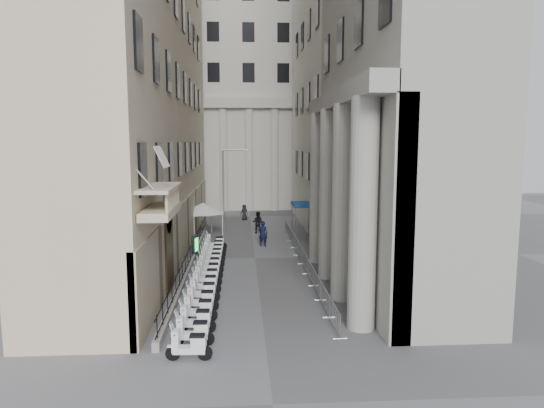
# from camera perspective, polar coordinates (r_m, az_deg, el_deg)

# --- Properties ---
(ground) EXTENTS (120.00, 120.00, 0.00)m
(ground) POSITION_cam_1_polar(r_m,az_deg,el_deg) (16.32, 0.09, -22.54)
(ground) COLOR #4A4B4D
(ground) RESTS_ON ground
(left_building) EXTENTS (5.00, 36.00, 34.00)m
(left_building) POSITION_cam_1_polar(r_m,az_deg,el_deg) (37.77, -14.51, 20.70)
(left_building) COLOR beige
(left_building) RESTS_ON ground
(far_building) EXTENTS (22.00, 10.00, 30.00)m
(far_building) POSITION_cam_1_polar(r_m,az_deg,el_deg) (62.50, -2.84, 13.64)
(far_building) COLOR beige
(far_building) RESTS_ON ground
(iron_fence) EXTENTS (0.30, 28.00, 1.40)m
(iron_fence) POSITION_cam_1_polar(r_m,az_deg,el_deg) (33.30, -9.41, -6.89)
(iron_fence) COLOR black
(iron_fence) RESTS_ON ground
(blue_awning) EXTENTS (1.60, 3.00, 3.00)m
(blue_awning) POSITION_cam_1_polar(r_m,az_deg,el_deg) (41.24, 3.52, -4.04)
(blue_awning) COLOR navy
(blue_awning) RESTS_ON ground
(flag) EXTENTS (1.00, 1.40, 8.20)m
(flag) POSITION_cam_1_polar(r_m,az_deg,el_deg) (21.00, -12.23, -15.61)
(flag) COLOR #9E0C11
(flag) RESTS_ON ground
(scooter_0) EXTENTS (1.43, 0.63, 1.50)m
(scooter_0) POSITION_cam_1_polar(r_m,az_deg,el_deg) (19.30, -9.66, -17.67)
(scooter_0) COLOR white
(scooter_0) RESTS_ON ground
(scooter_1) EXTENTS (1.43, 0.63, 1.50)m
(scooter_1) POSITION_cam_1_polar(r_m,az_deg,el_deg) (20.52, -9.26, -16.10)
(scooter_1) COLOR white
(scooter_1) RESTS_ON ground
(scooter_2) EXTENTS (1.43, 0.63, 1.50)m
(scooter_2) POSITION_cam_1_polar(r_m,az_deg,el_deg) (21.75, -8.90, -14.70)
(scooter_2) COLOR white
(scooter_2) RESTS_ON ground
(scooter_3) EXTENTS (1.43, 0.63, 1.50)m
(scooter_3) POSITION_cam_1_polar(r_m,az_deg,el_deg) (22.99, -8.59, -13.45)
(scooter_3) COLOR white
(scooter_3) RESTS_ON ground
(scooter_4) EXTENTS (1.43, 0.63, 1.50)m
(scooter_4) POSITION_cam_1_polar(r_m,az_deg,el_deg) (24.24, -8.31, -12.33)
(scooter_4) COLOR white
(scooter_4) RESTS_ON ground
(scooter_5) EXTENTS (1.43, 0.63, 1.50)m
(scooter_5) POSITION_cam_1_polar(r_m,az_deg,el_deg) (25.50, -8.07, -11.32)
(scooter_5) COLOR white
(scooter_5) RESTS_ON ground
(scooter_6) EXTENTS (1.43, 0.63, 1.50)m
(scooter_6) POSITION_cam_1_polar(r_m,az_deg,el_deg) (26.77, -7.84, -10.41)
(scooter_6) COLOR white
(scooter_6) RESTS_ON ground
(scooter_7) EXTENTS (1.43, 0.63, 1.50)m
(scooter_7) POSITION_cam_1_polar(r_m,az_deg,el_deg) (28.04, -7.64, -9.58)
(scooter_7) COLOR white
(scooter_7) RESTS_ON ground
(scooter_8) EXTENTS (1.43, 0.63, 1.50)m
(scooter_8) POSITION_cam_1_polar(r_m,az_deg,el_deg) (29.32, -7.46, -8.82)
(scooter_8) COLOR white
(scooter_8) RESTS_ON ground
(scooter_9) EXTENTS (1.43, 0.63, 1.50)m
(scooter_9) POSITION_cam_1_polar(r_m,az_deg,el_deg) (30.61, -7.29, -8.12)
(scooter_9) COLOR white
(scooter_9) RESTS_ON ground
(scooter_10) EXTENTS (1.43, 0.63, 1.50)m
(scooter_10) POSITION_cam_1_polar(r_m,az_deg,el_deg) (31.90, -7.14, -7.48)
(scooter_10) COLOR white
(scooter_10) RESTS_ON ground
(scooter_11) EXTENTS (1.43, 0.63, 1.50)m
(scooter_11) POSITION_cam_1_polar(r_m,az_deg,el_deg) (33.19, -7.00, -6.89)
(scooter_11) COLOR white
(scooter_11) RESTS_ON ground
(scooter_12) EXTENTS (1.43, 0.63, 1.50)m
(scooter_12) POSITION_cam_1_polar(r_m,az_deg,el_deg) (34.49, -6.87, -6.35)
(scooter_12) COLOR white
(scooter_12) RESTS_ON ground
(scooter_13) EXTENTS (1.43, 0.63, 1.50)m
(scooter_13) POSITION_cam_1_polar(r_m,az_deg,el_deg) (35.79, -6.75, -5.84)
(scooter_13) COLOR white
(scooter_13) RESTS_ON ground
(scooter_14) EXTENTS (1.43, 0.63, 1.50)m
(scooter_14) POSITION_cam_1_polar(r_m,az_deg,el_deg) (37.09, -6.64, -5.37)
(scooter_14) COLOR white
(scooter_14) RESTS_ON ground
(barrier_0) EXTENTS (0.60, 2.40, 1.10)m
(barrier_0) POSITION_cam_1_polar(r_m,az_deg,el_deg) (22.09, 7.34, -14.31)
(barrier_0) COLOR #9A9CA1
(barrier_0) RESTS_ON ground
(barrier_1) EXTENTS (0.60, 2.40, 1.10)m
(barrier_1) POSITION_cam_1_polar(r_m,az_deg,el_deg) (24.39, 6.20, -12.17)
(barrier_1) COLOR #9A9CA1
(barrier_1) RESTS_ON ground
(barrier_2) EXTENTS (0.60, 2.40, 1.10)m
(barrier_2) POSITION_cam_1_polar(r_m,az_deg,el_deg) (26.73, 5.28, -10.40)
(barrier_2) COLOR #9A9CA1
(barrier_2) RESTS_ON ground
(barrier_3) EXTENTS (0.60, 2.40, 1.10)m
(barrier_3) POSITION_cam_1_polar(r_m,az_deg,el_deg) (29.09, 4.51, -8.91)
(barrier_3) COLOR #9A9CA1
(barrier_3) RESTS_ON ground
(barrier_4) EXTENTS (0.60, 2.40, 1.10)m
(barrier_4) POSITION_cam_1_polar(r_m,az_deg,el_deg) (31.48, 3.86, -7.64)
(barrier_4) COLOR #9A9CA1
(barrier_4) RESTS_ON ground
(barrier_5) EXTENTS (0.60, 2.40, 1.10)m
(barrier_5) POSITION_cam_1_polar(r_m,az_deg,el_deg) (33.88, 3.31, -6.56)
(barrier_5) COLOR #9A9CA1
(barrier_5) RESTS_ON ground
(barrier_6) EXTENTS (0.60, 2.40, 1.10)m
(barrier_6) POSITION_cam_1_polar(r_m,az_deg,el_deg) (36.30, 2.83, -5.61)
(barrier_6) COLOR #9A9CA1
(barrier_6) RESTS_ON ground
(barrier_7) EXTENTS (0.60, 2.40, 1.10)m
(barrier_7) POSITION_cam_1_polar(r_m,az_deg,el_deg) (38.72, 2.42, -4.79)
(barrier_7) COLOR #9A9CA1
(barrier_7) RESTS_ON ground
(barrier_8) EXTENTS (0.60, 2.40, 1.10)m
(barrier_8) POSITION_cam_1_polar(r_m,az_deg,el_deg) (41.16, 2.05, -4.06)
(barrier_8) COLOR #9A9CA1
(barrier_8) RESTS_ON ground
(barrier_9) EXTENTS (0.60, 2.40, 1.10)m
(barrier_9) POSITION_cam_1_polar(r_m,az_deg,el_deg) (43.60, 1.73, -3.41)
(barrier_9) COLOR #9A9CA1
(barrier_9) RESTS_ON ground
(security_tent) EXTENTS (3.61, 3.61, 2.94)m
(security_tent) POSITION_cam_1_polar(r_m,az_deg,el_deg) (41.62, -7.28, -0.56)
(security_tent) COLOR white
(security_tent) RESTS_ON ground
(street_lamp) EXTENTS (2.44, 0.43, 7.48)m
(street_lamp) POSITION_cam_1_polar(r_m,az_deg,el_deg) (42.24, -5.39, 2.27)
(street_lamp) COLOR #93969B
(street_lamp) RESTS_ON ground
(info_kiosk) EXTENTS (0.42, 0.82, 1.66)m
(info_kiosk) POSITION_cam_1_polar(r_m,az_deg,el_deg) (34.31, -9.05, -5.02)
(info_kiosk) COLOR black
(info_kiosk) RESTS_ON ground
(pedestrian_a) EXTENTS (0.85, 0.69, 2.02)m
(pedestrian_a) POSITION_cam_1_polar(r_m,az_deg,el_deg) (37.84, -1.08, -3.51)
(pedestrian_a) COLOR black
(pedestrian_a) RESTS_ON ground
(pedestrian_b) EXTENTS (1.12, 0.98, 1.97)m
(pedestrian_b) POSITION_cam_1_polar(r_m,az_deg,el_deg) (43.25, -1.70, -2.17)
(pedestrian_b) COLOR black
(pedestrian_b) RESTS_ON ground
(pedestrian_c) EXTENTS (0.94, 0.80, 1.63)m
(pedestrian_c) POSITION_cam_1_polar(r_m,az_deg,el_deg) (50.65, -3.28, -0.97)
(pedestrian_c) COLOR black
(pedestrian_c) RESTS_ON ground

